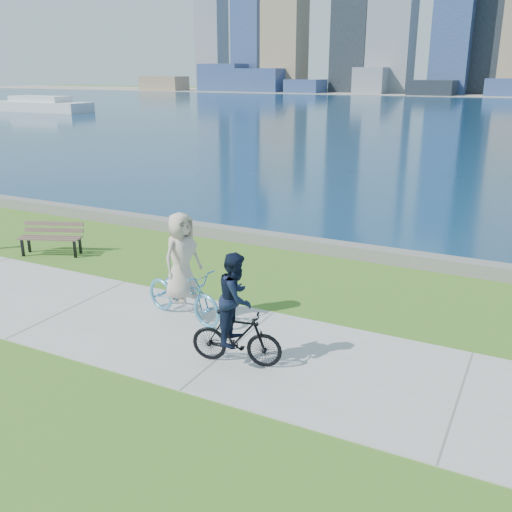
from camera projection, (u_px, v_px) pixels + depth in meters
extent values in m
plane|color=#3B691B|center=(72.00, 308.00, 12.33)|extent=(320.00, 320.00, 0.00)
cube|color=#A8A7A2|center=(72.00, 308.00, 12.32)|extent=(80.00, 3.50, 0.02)
cube|color=slate|center=(219.00, 232.00, 17.52)|extent=(90.00, 0.50, 0.35)
cube|color=#0B2B4B|center=(480.00, 111.00, 73.26)|extent=(320.00, 131.00, 0.01)
cube|color=#877053|center=(164.00, 84.00, 149.54)|extent=(11.47, 6.60, 3.64)
cube|color=navy|center=(223.00, 78.00, 144.02)|extent=(10.91, 7.47, 6.67)
cube|color=navy|center=(259.00, 80.00, 138.46)|extent=(11.99, 6.43, 5.57)
cube|color=navy|center=(306.00, 86.00, 133.23)|extent=(8.11, 7.51, 3.09)
cube|color=slate|center=(372.00, 81.00, 127.86)|extent=(6.84, 8.28, 5.72)
cube|color=black|center=(432.00, 88.00, 119.55)|extent=(9.24, 8.55, 3.13)
cube|color=navy|center=(502.00, 87.00, 115.47)|extent=(6.37, 7.17, 3.52)
cube|color=navy|center=(250.00, 13.00, 144.55)|extent=(7.63, 7.34, 37.94)
cube|color=#877053|center=(285.00, 38.00, 139.09)|extent=(9.53, 8.12, 25.23)
cube|color=slate|center=(394.00, 10.00, 126.96)|extent=(9.59, 8.21, 35.79)
cube|color=navy|center=(456.00, 13.00, 120.84)|extent=(7.88, 9.01, 33.41)
cube|color=silver|center=(41.00, 107.00, 72.19)|extent=(14.13, 4.04, 1.21)
cube|color=silver|center=(40.00, 99.00, 71.90)|extent=(8.07, 3.03, 0.71)
cube|color=black|center=(23.00, 248.00, 15.71)|extent=(0.08, 0.08, 0.48)
cube|color=black|center=(75.00, 249.00, 15.59)|extent=(0.08, 0.08, 0.48)
cube|color=black|center=(29.00, 244.00, 16.07)|extent=(0.08, 0.08, 0.48)
cube|color=black|center=(80.00, 245.00, 15.95)|extent=(0.08, 0.08, 0.48)
cube|color=brown|center=(48.00, 239.00, 15.57)|extent=(1.61, 0.74, 0.04)
cube|color=brown|center=(50.00, 238.00, 15.73)|extent=(1.61, 0.74, 0.04)
cube|color=brown|center=(53.00, 236.00, 15.89)|extent=(1.61, 0.74, 0.04)
cube|color=brown|center=(54.00, 230.00, 15.97)|extent=(1.60, 0.71, 0.12)
cube|color=brown|center=(54.00, 224.00, 15.94)|extent=(1.60, 0.71, 0.12)
imported|color=#54A3CD|center=(183.00, 293.00, 11.62)|extent=(1.17, 2.18, 1.09)
imported|color=beige|center=(182.00, 257.00, 11.37)|extent=(0.76, 1.00, 1.81)
imported|color=black|center=(236.00, 338.00, 9.81)|extent=(0.79, 1.68, 0.97)
imported|color=black|center=(236.00, 298.00, 9.58)|extent=(0.74, 0.87, 1.59)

